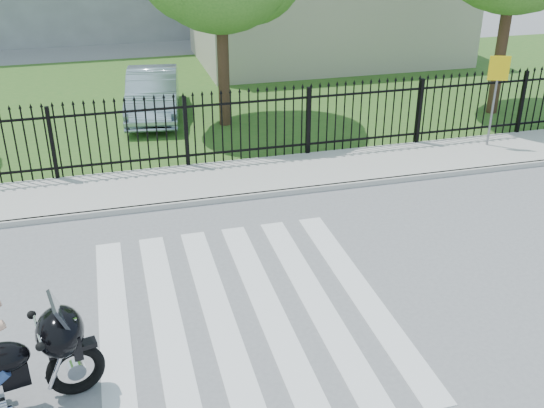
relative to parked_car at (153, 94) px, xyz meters
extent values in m
plane|color=slate|center=(0.39, -10.28, -0.70)|extent=(120.00, 120.00, 0.00)
cube|color=#ADAAA3|center=(0.39, -5.28, -0.64)|extent=(40.00, 2.00, 0.12)
cube|color=#ADAAA3|center=(0.39, -6.28, -0.64)|extent=(40.00, 0.12, 0.12)
cube|color=#2B571E|center=(0.39, 1.72, -0.69)|extent=(40.00, 12.00, 0.02)
cube|color=black|center=(0.39, -4.28, -0.35)|extent=(26.00, 0.04, 0.05)
cube|color=black|center=(0.39, -4.28, 0.85)|extent=(26.00, 0.04, 0.05)
cylinder|color=#382316|center=(1.89, -1.28, 1.38)|extent=(0.32, 0.32, 4.16)
cylinder|color=#382316|center=(9.89, -2.28, 1.70)|extent=(0.32, 0.32, 4.80)
cube|color=#B7AC99|center=(7.39, 5.72, 1.05)|extent=(10.00, 6.00, 3.50)
torus|color=black|center=(-2.12, -11.48, -0.33)|extent=(0.78, 0.30, 0.76)
ellipsoid|color=black|center=(-2.93, -11.65, 0.17)|extent=(0.76, 0.57, 0.37)
ellipsoid|color=black|center=(-2.23, -11.50, 0.32)|extent=(0.75, 0.90, 0.60)
imported|color=#95AABB|center=(0.00, 0.00, 0.00)|extent=(1.97, 4.28, 1.36)
cylinder|color=slate|center=(8.05, -4.95, 0.52)|extent=(0.06, 0.06, 2.20)
cube|color=yellow|center=(8.05, -4.97, 1.42)|extent=(0.49, 0.20, 0.60)
camera|label=1|loc=(-1.33, -18.44, 5.25)|focal=42.00mm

